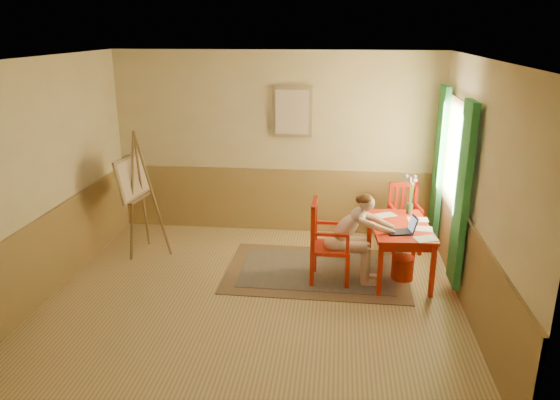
# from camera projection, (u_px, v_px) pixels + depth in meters

# --- Properties ---
(room) EXTENTS (5.04, 4.54, 2.84)m
(room) POSITION_uv_depth(u_px,v_px,m) (253.00, 185.00, 6.07)
(room) COLOR tan
(room) RESTS_ON ground
(wainscot) EXTENTS (5.00, 4.50, 1.00)m
(wainscot) POSITION_uv_depth(u_px,v_px,m) (263.00, 233.00, 7.10)
(wainscot) COLOR #A58045
(wainscot) RESTS_ON room
(window) EXTENTS (0.12, 2.01, 2.20)m
(window) POSITION_uv_depth(u_px,v_px,m) (451.00, 171.00, 6.88)
(window) COLOR white
(window) RESTS_ON room
(wall_portrait) EXTENTS (0.60, 0.05, 0.76)m
(wall_portrait) POSITION_uv_depth(u_px,v_px,m) (292.00, 112.00, 7.97)
(wall_portrait) COLOR #967E55
(wall_portrait) RESTS_ON room
(rug) EXTENTS (2.42, 1.63, 0.02)m
(rug) POSITION_uv_depth(u_px,v_px,m) (317.00, 271.00, 7.12)
(rug) COLOR #8C7251
(rug) RESTS_ON room
(table) EXTENTS (0.80, 1.25, 0.72)m
(table) POSITION_uv_depth(u_px,v_px,m) (400.00, 231.00, 6.80)
(table) COLOR red
(table) RESTS_ON room
(chair_left) EXTENTS (0.50, 0.48, 1.07)m
(chair_left) POSITION_uv_depth(u_px,v_px,m) (327.00, 242.00, 6.72)
(chair_left) COLOR red
(chair_left) RESTS_ON room
(chair_back) EXTENTS (0.48, 0.50, 0.97)m
(chair_back) POSITION_uv_depth(u_px,v_px,m) (404.00, 218.00, 7.72)
(chair_back) COLOR red
(chair_back) RESTS_ON room
(figure) EXTENTS (0.88, 0.38, 1.19)m
(figure) POSITION_uv_depth(u_px,v_px,m) (352.00, 234.00, 6.64)
(figure) COLOR #D5A890
(figure) RESTS_ON room
(laptop) EXTENTS (0.38, 0.28, 0.21)m
(laptop) POSITION_uv_depth(u_px,v_px,m) (403.00, 229.00, 6.50)
(laptop) COLOR #1E2338
(laptop) RESTS_ON table
(papers) EXTENTS (0.73, 1.08, 0.00)m
(papers) POSITION_uv_depth(u_px,v_px,m) (412.00, 225.00, 6.75)
(papers) COLOR white
(papers) RESTS_ON table
(vase) EXTENTS (0.18, 0.27, 0.53)m
(vase) POSITION_uv_depth(u_px,v_px,m) (410.00, 196.00, 7.12)
(vase) COLOR #3F724C
(vase) RESTS_ON table
(wastebasket) EXTENTS (0.29, 0.29, 0.30)m
(wastebasket) POSITION_uv_depth(u_px,v_px,m) (402.00, 268.00, 6.87)
(wastebasket) COLOR #AE220A
(wastebasket) RESTS_ON room
(easel) EXTENTS (0.63, 0.80, 1.78)m
(easel) POSITION_uv_depth(u_px,v_px,m) (135.00, 182.00, 7.43)
(easel) COLOR olive
(easel) RESTS_ON room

